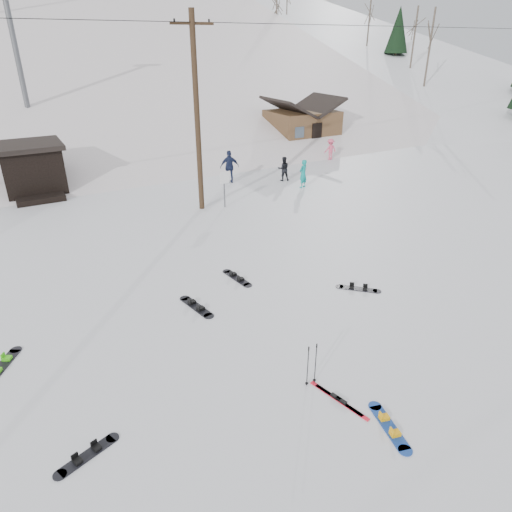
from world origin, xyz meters
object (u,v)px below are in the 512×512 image
utility_pole (197,113)px  cabin (302,127)px  hero_skis (339,400)px  hero_snowboard (389,427)px

utility_pole → cabin: (13.00, 10.00, -3.20)m
cabin → hero_skis: bearing=-122.8°
cabin → hero_skis: cabin is taller
hero_skis → utility_pole: bearing=66.9°
cabin → hero_skis: size_ratio=3.16×
cabin → hero_snowboard: size_ratio=3.40×
cabin → hero_snowboard: 29.65m
utility_pole → cabin: size_ratio=1.67×
hero_snowboard → cabin: bearing=-16.1°
utility_pole → hero_skis: bearing=-100.4°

